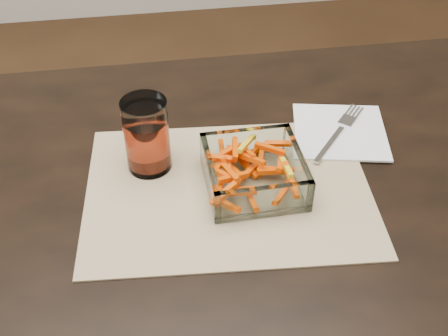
{
  "coord_description": "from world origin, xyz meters",
  "views": [
    {
      "loc": [
        0.0,
        -0.61,
        1.37
      ],
      "look_at": [
        0.11,
        0.05,
        0.78
      ],
      "focal_mm": 45.0,
      "sensor_mm": 36.0,
      "label": 1
    }
  ],
  "objects_px": {
    "glass_bowl": "(254,174)",
    "tumbler": "(147,138)",
    "fork": "(340,131)",
    "dining_table": "(165,250)"
  },
  "relations": [
    {
      "from": "glass_bowl",
      "to": "tumbler",
      "type": "height_order",
      "value": "tumbler"
    },
    {
      "from": "tumbler",
      "to": "glass_bowl",
      "type": "bearing_deg",
      "value": -24.61
    },
    {
      "from": "fork",
      "to": "dining_table",
      "type": "bearing_deg",
      "value": -115.61
    },
    {
      "from": "tumbler",
      "to": "dining_table",
      "type": "bearing_deg",
      "value": -84.71
    },
    {
      "from": "glass_bowl",
      "to": "tumbler",
      "type": "relative_size",
      "value": 1.2
    },
    {
      "from": "glass_bowl",
      "to": "fork",
      "type": "distance_m",
      "value": 0.21
    },
    {
      "from": "dining_table",
      "to": "tumbler",
      "type": "height_order",
      "value": "tumbler"
    },
    {
      "from": "dining_table",
      "to": "tumbler",
      "type": "bearing_deg",
      "value": 95.29
    },
    {
      "from": "dining_table",
      "to": "fork",
      "type": "bearing_deg",
      "value": 23.96
    },
    {
      "from": "glass_bowl",
      "to": "fork",
      "type": "xyz_separation_m",
      "value": [
        0.18,
        0.11,
        -0.02
      ]
    }
  ]
}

